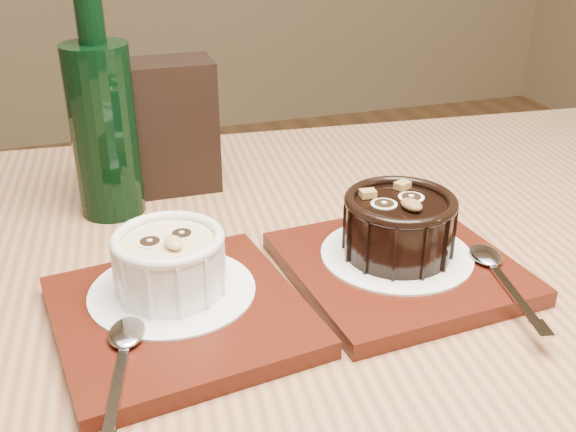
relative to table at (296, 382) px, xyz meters
name	(u,v)px	position (x,y,z in m)	size (l,w,h in m)	color
table	(296,382)	(0.00, 0.00, 0.00)	(1.27, 0.91, 0.75)	brown
tray_left	(180,316)	(-0.10, -0.01, 0.10)	(0.18, 0.18, 0.01)	#4A160C
doily_left	(172,290)	(-0.10, 0.01, 0.11)	(0.13, 0.13, 0.00)	white
ramekin_white	(170,260)	(-0.10, 0.01, 0.13)	(0.09, 0.09, 0.05)	white
spoon_left	(121,364)	(-0.15, -0.07, 0.11)	(0.03, 0.13, 0.01)	silver
tray_right	(399,268)	(0.09, 0.00, 0.10)	(0.18, 0.18, 0.01)	#4A160C
doily_right	(396,254)	(0.09, 0.01, 0.11)	(0.13, 0.13, 0.00)	white
ramekin_dark	(399,223)	(0.09, 0.01, 0.14)	(0.09, 0.09, 0.06)	black
spoon_right	(502,276)	(0.16, -0.05, 0.11)	(0.03, 0.13, 0.01)	silver
condiment_stand	(168,127)	(-0.06, 0.25, 0.16)	(0.10, 0.06, 0.14)	black
green_bottle	(103,124)	(-0.13, 0.21, 0.18)	(0.06, 0.06, 0.24)	black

